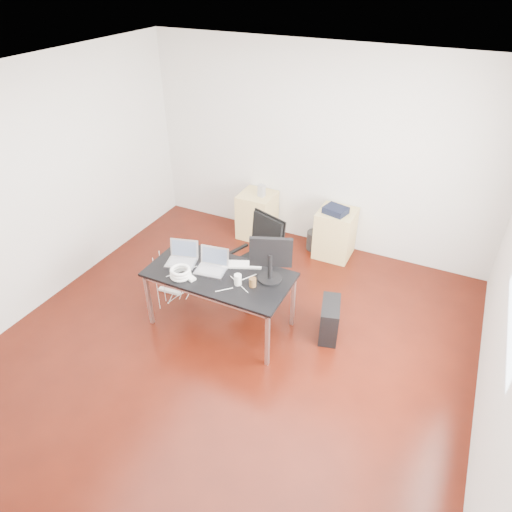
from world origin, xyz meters
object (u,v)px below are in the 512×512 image
at_px(office_chair, 259,256).
at_px(pc_tower, 330,320).
at_px(filing_cabinet_left, 257,215).
at_px(filing_cabinet_right, 335,233).
at_px(desk, 219,277).

xyz_separation_m(office_chair, pc_tower, (1.03, -0.29, -0.39)).
height_order(filing_cabinet_left, pc_tower, filing_cabinet_left).
relative_size(office_chair, filing_cabinet_right, 1.54).
bearing_deg(filing_cabinet_left, filing_cabinet_right, 0.00).
relative_size(filing_cabinet_left, pc_tower, 1.56).
relative_size(office_chair, pc_tower, 2.40).
height_order(office_chair, pc_tower, office_chair).
bearing_deg(office_chair, pc_tower, 3.75).
height_order(desk, filing_cabinet_right, desk).
distance_m(desk, pc_tower, 1.33).
xyz_separation_m(desk, office_chair, (0.16, 0.67, -0.07)).
bearing_deg(filing_cabinet_right, filing_cabinet_left, 180.00).
distance_m(office_chair, filing_cabinet_right, 1.47).
bearing_deg(pc_tower, filing_cabinet_left, 121.31).
relative_size(filing_cabinet_left, filing_cabinet_right, 1.00).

